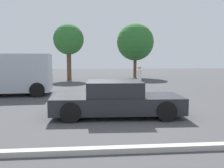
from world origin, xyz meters
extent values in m
plane|color=#424244|center=(0.00, 0.00, 0.00)|extent=(80.00, 80.00, 0.00)
cube|color=#232328|center=(0.10, 0.17, 0.44)|extent=(4.47, 1.87, 0.55)
cube|color=#232328|center=(0.00, 0.17, 0.96)|extent=(1.91, 1.64, 0.51)
cube|color=slate|center=(0.88, 0.14, 0.96)|extent=(0.11, 1.45, 0.43)
cube|color=slate|center=(-0.87, 0.20, 0.96)|extent=(0.11, 1.45, 0.43)
cylinder|color=black|center=(1.64, 0.91, 0.32)|extent=(0.65, 0.24, 0.64)
cylinder|color=black|center=(1.58, -0.69, 0.32)|extent=(0.65, 0.24, 0.64)
cylinder|color=black|center=(-1.37, 1.03, 0.32)|extent=(0.65, 0.24, 0.64)
cylinder|color=black|center=(-1.43, -0.58, 0.32)|extent=(0.65, 0.24, 0.64)
ellipsoid|color=olive|center=(-1.08, 2.50, 0.24)|extent=(0.44, 0.44, 0.25)
sphere|color=olive|center=(-0.91, 2.66, 0.31)|extent=(0.20, 0.20, 0.20)
sphere|color=olive|center=(-0.86, 2.71, 0.31)|extent=(0.09, 0.09, 0.09)
cylinder|color=olive|center=(-1.05, 2.63, 0.07)|extent=(0.06, 0.06, 0.14)
cylinder|color=olive|center=(-0.95, 2.53, 0.07)|extent=(0.06, 0.06, 0.14)
cylinder|color=olive|center=(-1.21, 2.46, 0.07)|extent=(0.06, 0.06, 0.14)
cylinder|color=olive|center=(-1.12, 2.36, 0.07)|extent=(0.06, 0.06, 0.14)
sphere|color=olive|center=(-1.24, 2.34, 0.28)|extent=(0.11, 0.11, 0.11)
cube|color=#B2B7C1|center=(-5.47, 5.39, 1.23)|extent=(4.97, 2.38, 2.02)
cylinder|color=black|center=(-3.59, 4.53, 0.38)|extent=(0.77, 0.30, 0.76)
cylinder|color=black|center=(-3.71, 6.49, 0.38)|extent=(0.77, 0.30, 0.76)
cylinder|color=navy|center=(1.89, 5.06, 0.40)|extent=(0.13, 0.13, 0.81)
cylinder|color=navy|center=(1.86, 4.89, 0.40)|extent=(0.13, 0.13, 0.81)
cube|color=white|center=(1.88, 4.97, 1.09)|extent=(0.31, 0.44, 0.57)
cylinder|color=white|center=(1.92, 5.21, 1.04)|extent=(0.09, 0.09, 0.67)
cylinder|color=white|center=(1.83, 4.74, 1.04)|extent=(0.09, 0.09, 0.67)
sphere|color=tan|center=(1.88, 4.97, 1.49)|extent=(0.22, 0.22, 0.22)
cube|color=#B7B2A8|center=(0.00, -3.04, 0.06)|extent=(9.84, 0.20, 0.12)
cylinder|color=brown|center=(-2.86, 14.61, 1.37)|extent=(0.41, 0.41, 2.74)
sphere|color=#2D6B2D|center=(-2.86, 14.61, 3.80)|extent=(2.84, 2.84, 2.84)
cylinder|color=brown|center=(3.86, 16.68, 1.15)|extent=(0.33, 0.33, 2.30)
sphere|color=#2D6B2D|center=(3.86, 16.68, 3.74)|extent=(3.85, 3.85, 3.85)
camera|label=1|loc=(-0.79, -7.77, 1.97)|focal=37.42mm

